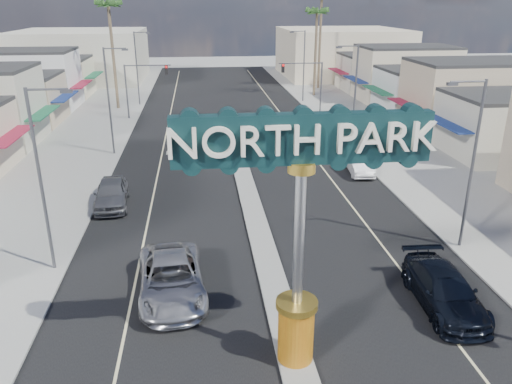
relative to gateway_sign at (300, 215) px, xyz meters
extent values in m
plane|color=gray|center=(0.00, 28.02, -5.93)|extent=(160.00, 160.00, 0.00)
cube|color=black|center=(0.00, 28.02, -5.92)|extent=(20.00, 120.00, 0.01)
cube|color=gray|center=(0.00, 12.02, -5.85)|extent=(1.30, 30.00, 0.16)
cube|color=gray|center=(-14.00, 28.02, -5.87)|extent=(8.00, 120.00, 0.12)
cube|color=gray|center=(14.00, 28.02, -5.87)|extent=(8.00, 120.00, 0.12)
cube|color=beige|center=(-24.00, 41.02, -2.93)|extent=(12.00, 42.00, 6.00)
cube|color=#B7B29E|center=(24.00, 41.02, -2.93)|extent=(12.00, 42.00, 6.00)
cube|color=#B7B29E|center=(-22.00, 73.02, -1.93)|extent=(20.00, 20.00, 8.00)
cube|color=beige|center=(22.00, 73.02, -1.93)|extent=(20.00, 20.00, 8.00)
cylinder|color=#BA560E|center=(0.00, 0.02, -4.67)|extent=(1.30, 1.30, 2.20)
cylinder|color=gold|center=(0.00, 0.02, -3.44)|extent=(1.50, 1.50, 0.25)
cylinder|color=#B7B7BC|center=(0.00, 0.02, -0.92)|extent=(0.36, 0.36, 4.80)
cylinder|color=gold|center=(0.00, 0.02, 1.66)|extent=(0.90, 0.90, 0.35)
cube|color=black|center=(0.00, 0.02, 2.58)|extent=(8.20, 0.50, 1.60)
cylinder|color=#47474C|center=(-11.00, 42.02, -2.93)|extent=(0.18, 0.18, 6.00)
cylinder|color=#47474C|center=(-8.50, 42.02, -0.03)|extent=(5.00, 0.12, 0.12)
cube|color=black|center=(-6.50, 42.02, -0.53)|extent=(0.32, 0.32, 1.00)
sphere|color=red|center=(-6.50, 41.84, -0.21)|extent=(0.22, 0.22, 0.22)
cylinder|color=#47474C|center=(11.00, 42.02, -2.93)|extent=(0.18, 0.18, 6.00)
cylinder|color=#47474C|center=(8.50, 42.02, -0.03)|extent=(5.00, 0.12, 0.12)
cube|color=black|center=(6.50, 42.02, -0.53)|extent=(0.32, 0.32, 1.00)
sphere|color=red|center=(6.50, 41.84, -0.21)|extent=(0.22, 0.22, 0.22)
cylinder|color=#47474C|center=(-10.60, 8.02, -1.43)|extent=(0.16, 0.16, 9.00)
cylinder|color=#47474C|center=(-9.70, 8.02, 2.97)|extent=(1.80, 0.10, 0.10)
cube|color=#47474C|center=(-8.90, 8.02, 2.87)|extent=(0.50, 0.22, 0.15)
cylinder|color=#47474C|center=(-10.60, 28.02, -1.43)|extent=(0.16, 0.16, 9.00)
cylinder|color=#47474C|center=(-9.70, 28.02, 2.97)|extent=(1.80, 0.10, 0.10)
cube|color=#47474C|center=(-8.90, 28.02, 2.87)|extent=(0.50, 0.22, 0.15)
cylinder|color=#47474C|center=(-10.60, 50.02, -1.43)|extent=(0.16, 0.16, 9.00)
cylinder|color=#47474C|center=(-9.70, 50.02, 2.97)|extent=(1.80, 0.10, 0.10)
cube|color=#47474C|center=(-8.90, 50.02, 2.87)|extent=(0.50, 0.22, 0.15)
cylinder|color=#47474C|center=(10.60, 8.02, -1.43)|extent=(0.16, 0.16, 9.00)
cylinder|color=#47474C|center=(9.70, 8.02, 2.97)|extent=(1.80, 0.10, 0.10)
cube|color=#47474C|center=(8.90, 8.02, 2.87)|extent=(0.50, 0.22, 0.15)
cylinder|color=#47474C|center=(10.60, 28.02, -1.43)|extent=(0.16, 0.16, 9.00)
cylinder|color=#47474C|center=(9.70, 28.02, 2.97)|extent=(1.80, 0.10, 0.10)
cube|color=#47474C|center=(8.90, 28.02, 2.87)|extent=(0.50, 0.22, 0.15)
cylinder|color=#47474C|center=(10.60, 50.02, -1.43)|extent=(0.16, 0.16, 9.00)
cylinder|color=#47474C|center=(9.70, 50.02, 2.97)|extent=(1.80, 0.10, 0.10)
cube|color=#47474C|center=(8.90, 50.02, 2.87)|extent=(0.50, 0.22, 0.15)
cylinder|color=brown|center=(-13.00, 48.02, 0.07)|extent=(0.36, 0.36, 12.00)
cylinder|color=brown|center=(13.00, 54.02, -0.43)|extent=(0.36, 0.36, 11.00)
cylinder|color=brown|center=(15.00, 60.02, 0.57)|extent=(0.36, 0.36, 13.00)
imported|color=#A5A6AA|center=(-4.69, 5.07, -5.06)|extent=(3.39, 6.44, 1.73)
imported|color=black|center=(7.07, 2.77, -5.11)|extent=(2.51, 5.73, 1.64)
imported|color=slate|center=(-9.00, 16.20, -5.06)|extent=(2.41, 5.22, 1.73)
imported|color=silver|center=(9.00, 20.84, -5.18)|extent=(2.00, 4.66, 1.49)
camera|label=1|loc=(-3.17, -14.75, 6.59)|focal=35.00mm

